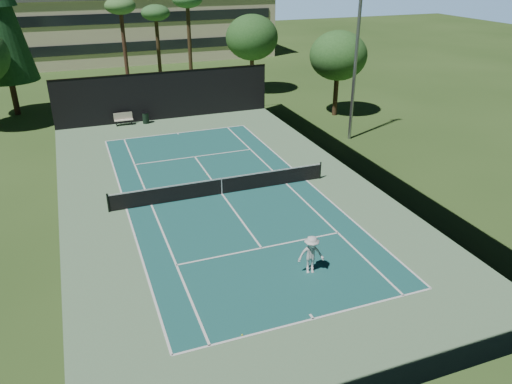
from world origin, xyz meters
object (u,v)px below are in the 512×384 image
at_px(player, 311,255).
at_px(trash_bin, 146,118).
at_px(tennis_ball_a, 242,335).
at_px(tennis_ball_c, 207,175).
at_px(park_bench, 123,119).
at_px(tennis_net, 222,185).
at_px(tennis_ball_b, 177,187).
at_px(tennis_ball_d, 143,185).

height_order(player, trash_bin, player).
distance_m(tennis_ball_a, tennis_ball_c, 15.07).
xyz_separation_m(tennis_ball_a, tennis_ball_c, (2.77, 14.81, -0.00)).
bearing_deg(park_bench, player, -78.61).
distance_m(tennis_ball_c, trash_bin, 12.46).
bearing_deg(trash_bin, tennis_ball_c, -81.74).
distance_m(tennis_net, park_bench, 15.97).
xyz_separation_m(player, tennis_ball_a, (-4.15, -2.79, -0.86)).
distance_m(tennis_ball_a, tennis_ball_b, 13.65).
distance_m(tennis_net, tennis_ball_a, 12.14).
bearing_deg(trash_bin, player, -82.59).
xyz_separation_m(player, trash_bin, (-3.16, 24.34, -0.42)).
bearing_deg(trash_bin, tennis_ball_b, -91.67).
bearing_deg(tennis_ball_c, trash_bin, 98.26).
bearing_deg(tennis_ball_b, park_bench, 95.78).
height_order(tennis_ball_b, tennis_ball_d, tennis_ball_b).
distance_m(player, tennis_ball_c, 12.13).
height_order(tennis_net, tennis_ball_c, tennis_net).
distance_m(player, park_bench, 25.03).
xyz_separation_m(tennis_ball_d, park_bench, (0.47, 12.64, 0.51)).
height_order(tennis_ball_c, trash_bin, trash_bin).
bearing_deg(tennis_net, player, -81.82).
distance_m(tennis_ball_c, park_bench, 13.03).
bearing_deg(tennis_ball_d, tennis_ball_a, -85.07).
bearing_deg(park_bench, tennis_ball_c, -74.09).
relative_size(tennis_ball_c, tennis_ball_d, 1.00).
bearing_deg(player, tennis_ball_c, 110.13).
relative_size(player, tennis_ball_c, 28.05).
relative_size(player, tennis_ball_a, 24.27).
distance_m(tennis_ball_b, trash_bin, 13.51).
distance_m(player, tennis_ball_b, 11.45).
bearing_deg(trash_bin, tennis_ball_d, -100.26).
bearing_deg(player, tennis_ball_d, 128.08).
relative_size(tennis_ball_b, trash_bin, 0.08).
relative_size(tennis_net, tennis_ball_b, 170.76).
height_order(tennis_ball_b, park_bench, park_bench).
bearing_deg(tennis_ball_a, player, 33.92).
height_order(tennis_ball_a, tennis_ball_b, tennis_ball_b).
height_order(player, tennis_ball_c, player).
relative_size(player, trash_bin, 1.90).
xyz_separation_m(tennis_ball_a, tennis_ball_b, (0.59, 13.64, 0.00)).
xyz_separation_m(tennis_net, tennis_ball_b, (-2.27, 1.86, -0.52)).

